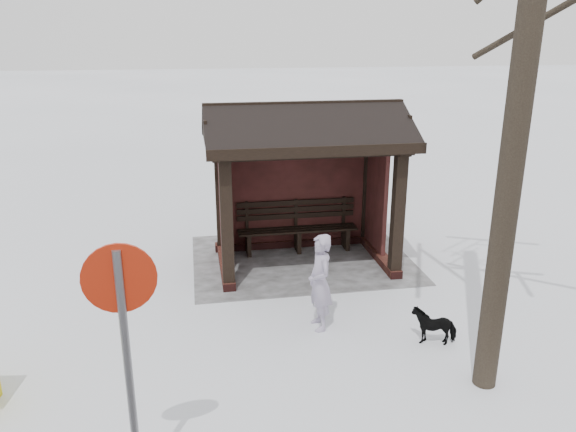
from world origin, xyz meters
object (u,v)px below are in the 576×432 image
at_px(dog, 434,325).
at_px(pedestrian, 320,282).
at_px(bus_shelter, 303,151).
at_px(road_sign, 124,320).

bearing_deg(dog, pedestrian, -100.76).
bearing_deg(pedestrian, bus_shelter, 168.67).
bearing_deg(bus_shelter, road_sign, 63.29).
distance_m(bus_shelter, road_sign, 5.99).
xyz_separation_m(bus_shelter, road_sign, (2.69, 5.34, -0.35)).
bearing_deg(pedestrian, dog, 60.53).
xyz_separation_m(pedestrian, dog, (-1.53, 0.67, -0.48)).
bearing_deg(road_sign, dog, -155.54).
height_order(bus_shelter, pedestrian, bus_shelter).
xyz_separation_m(bus_shelter, dog, (-1.28, 3.28, -1.90)).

